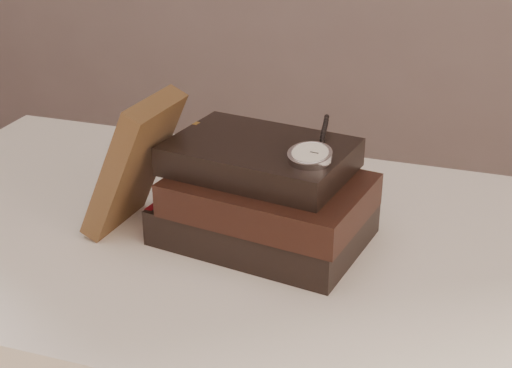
% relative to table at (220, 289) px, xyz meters
% --- Properties ---
extents(table, '(1.00, 0.60, 0.75)m').
position_rel_table_xyz_m(table, '(0.00, 0.00, 0.00)').
color(table, white).
rests_on(table, ground).
extents(book_stack, '(0.28, 0.21, 0.13)m').
position_rel_table_xyz_m(book_stack, '(0.06, -0.00, 0.15)').
color(book_stack, black).
rests_on(book_stack, table).
extents(journal, '(0.11, 0.12, 0.18)m').
position_rel_table_xyz_m(journal, '(-0.10, -0.03, 0.18)').
color(journal, '#3F2A18').
rests_on(journal, table).
extents(pocket_watch, '(0.06, 0.16, 0.02)m').
position_rel_table_xyz_m(pocket_watch, '(0.13, -0.02, 0.23)').
color(pocket_watch, silver).
rests_on(pocket_watch, book_stack).
extents(eyeglasses, '(0.12, 0.14, 0.05)m').
position_rel_table_xyz_m(eyeglasses, '(-0.01, 0.10, 0.16)').
color(eyeglasses, silver).
rests_on(eyeglasses, book_stack).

